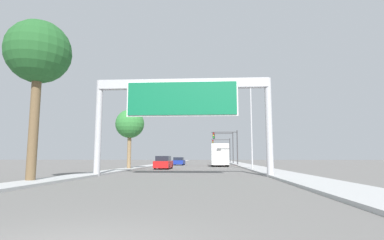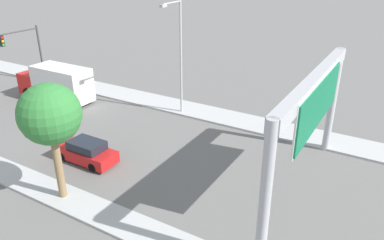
{
  "view_description": "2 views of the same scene",
  "coord_description": "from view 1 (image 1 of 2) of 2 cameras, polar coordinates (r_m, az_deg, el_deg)",
  "views": [
    {
      "loc": [
        2.12,
        -4.31,
        1.43
      ],
      "look_at": [
        0.0,
        29.97,
        5.68
      ],
      "focal_mm": 28.0,
      "sensor_mm": 36.0,
      "label": 1
    },
    {
      "loc": [
        -18.77,
        14.17,
        12.92
      ],
      "look_at": [
        1.44,
        26.12,
        2.37
      ],
      "focal_mm": 35.0,
      "sensor_mm": 36.0,
      "label": 2
    }
  ],
  "objects": [
    {
      "name": "traffic_light_mid_block",
      "position": [
        62.47,
        6.6,
        -4.27
      ],
      "size": [
        4.32,
        0.32,
        6.57
      ],
      "color": "#3D3D3F",
      "rests_on": "ground"
    },
    {
      "name": "car_near_right",
      "position": [
        36.22,
        -5.44,
        -8.14
      ],
      "size": [
        1.75,
        4.47,
        1.54
      ],
      "color": "red",
      "rests_on": "ground"
    },
    {
      "name": "traffic_light_far_intersection",
      "position": [
        72.42,
        6.06,
        -5.0
      ],
      "size": [
        4.52,
        0.32,
        5.86
      ],
      "color": "#3D3D3F",
      "rests_on": "ground"
    },
    {
      "name": "palm_tree_foreground",
      "position": [
        19.98,
        -27.2,
        11.09
      ],
      "size": [
        3.67,
        3.67,
        9.37
      ],
      "color": "brown",
      "rests_on": "ground"
    },
    {
      "name": "truck_box_primary",
      "position": [
        46.42,
        5.28,
        -6.69
      ],
      "size": [
        2.49,
        7.9,
        3.35
      ],
      "color": "red",
      "rests_on": "ground"
    },
    {
      "name": "street_lamp_right",
      "position": [
        35.23,
        10.72,
        -0.1
      ],
      "size": [
        2.71,
        0.28,
        9.6
      ],
      "color": "#B2B2B7",
      "rests_on": "ground"
    },
    {
      "name": "car_near_center",
      "position": [
        53.46,
        -2.52,
        -7.88
      ],
      "size": [
        1.89,
        4.7,
        1.38
      ],
      "color": "navy",
      "rests_on": "ground"
    },
    {
      "name": "traffic_light_near_intersection",
      "position": [
        52.47,
        7.02,
        -4.08
      ],
      "size": [
        4.55,
        0.32,
        6.05
      ],
      "color": "#3D3D3F",
      "rests_on": "ground"
    },
    {
      "name": "palm_tree_background",
      "position": [
        35.37,
        -11.76,
        -0.82
      ],
      "size": [
        3.3,
        3.3,
        6.9
      ],
      "color": "#8C704C",
      "rests_on": "ground"
    },
    {
      "name": "sign_gantry",
      "position": [
        22.7,
        -1.89,
        3.82
      ],
      "size": [
        13.39,
        0.73,
        7.33
      ],
      "color": "#B2B2B7",
      "rests_on": "ground"
    },
    {
      "name": "median_strip_left",
      "position": [
        65.0,
        -4.8,
        -8.22
      ],
      "size": [
        2.0,
        120.0,
        0.15
      ],
      "color": "#B5B5B5",
      "rests_on": "ground"
    },
    {
      "name": "sidewalk_right",
      "position": [
        64.57,
        8.63,
        -8.18
      ],
      "size": [
        3.0,
        120.0,
        0.15
      ],
      "color": "#B5B5B5",
      "rests_on": "ground"
    }
  ]
}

